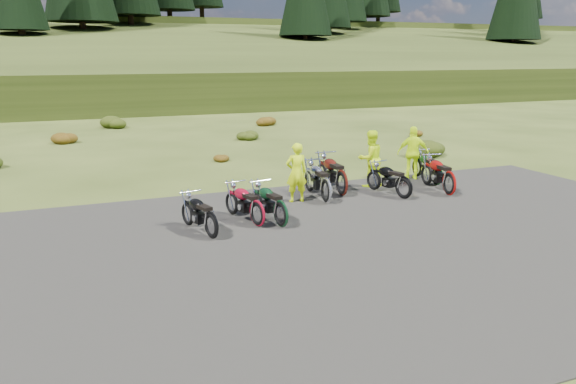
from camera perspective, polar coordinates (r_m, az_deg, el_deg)
name	(u,v)px	position (r m, az deg, el deg)	size (l,w,h in m)	color
ground	(327,220)	(14.90, 4.02, -2.90)	(300.00, 300.00, 0.00)	#314115
gravel_pad	(365,243)	(13.23, 7.85, -5.19)	(20.00, 12.00, 0.04)	black
hill_slope	(121,95)	(63.26, -16.58, 9.38)	(300.00, 46.00, 3.00)	#2C3812
hill_plateau	(89,76)	(123.03, -19.57, 11.05)	(300.00, 90.00, 9.17)	#2C3812
shrub_2	(64,136)	(29.65, -21.79, 5.29)	(1.30, 1.30, 0.77)	#612C0C
shrub_3	(115,120)	(35.03, -17.18, 6.96)	(1.56, 1.56, 0.92)	#23340D
shrub_4	(220,156)	(23.14, -6.95, 3.64)	(0.77, 0.77, 0.45)	#612C0C
shrub_5	(247,134)	(28.96, -4.20, 5.90)	(1.03, 1.03, 0.61)	#23340D
shrub_6	(265,119)	(34.86, -2.36, 7.40)	(1.30, 1.30, 0.77)	#612C0C
shrub_7	(428,145)	(24.99, 14.07, 4.62)	(1.56, 1.56, 0.92)	#23340D
shrub_8	(414,132)	(30.96, 12.65, 5.97)	(0.77, 0.77, 0.45)	#612C0C
motorcycle_0	(212,239)	(13.49, -7.75, -4.80)	(1.86, 0.62, 0.97)	black
motorcycle_1	(258,227)	(14.31, -3.11, -3.59)	(1.92, 0.64, 1.00)	maroon
motorcycle_2	(281,228)	(14.24, -0.73, -3.67)	(1.95, 0.65, 1.02)	black
motorcycle_3	(326,204)	(16.53, 3.87, -1.22)	(2.16, 0.72, 1.13)	#B9B8BE
motorcycle_4	(341,196)	(17.43, 5.45, -0.45)	(2.28, 0.76, 1.20)	#46110B
motorcycle_5	(403,200)	(17.34, 11.62, -0.76)	(1.95, 0.65, 1.02)	black
motorcycle_6	(448,196)	(18.09, 15.98, -0.40)	(2.14, 0.71, 1.12)	maroon
motorcycle_7	(436,186)	(19.40, 14.80, 0.62)	(2.02, 0.67, 1.06)	black
person_middle	(296,174)	(16.45, 0.85, 1.89)	(0.64, 0.42, 1.76)	#CDF00C
person_right_a	(370,159)	(18.59, 8.35, 3.29)	(0.90, 0.70, 1.86)	#CDF00C
person_right_b	(413,154)	(19.99, 12.58, 3.82)	(1.08, 0.45, 1.84)	#CDF00C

